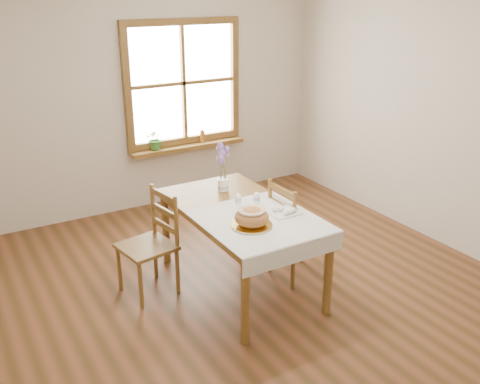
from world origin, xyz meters
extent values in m
plane|color=brown|center=(0.00, 0.00, 0.00)|extent=(5.00, 5.00, 0.00)
cube|color=beige|center=(0.00, 2.50, 1.30)|extent=(4.50, 0.10, 2.60)
cube|color=beige|center=(2.25, 0.00, 1.30)|extent=(0.10, 5.00, 2.60)
cube|color=brown|center=(0.50, 2.46, 2.14)|extent=(1.46, 0.08, 0.08)
cube|color=brown|center=(0.50, 2.46, 0.76)|extent=(1.46, 0.08, 0.08)
cube|color=brown|center=(-0.19, 2.46, 1.45)|extent=(0.08, 0.08, 1.30)
cube|color=brown|center=(1.19, 2.46, 1.45)|extent=(0.08, 0.08, 1.30)
cube|color=brown|center=(0.50, 2.46, 1.45)|extent=(0.04, 0.06, 1.30)
cube|color=brown|center=(0.50, 2.46, 1.45)|extent=(1.30, 0.06, 0.04)
cube|color=white|center=(0.50, 2.49, 1.45)|extent=(1.30, 0.01, 1.30)
cube|color=brown|center=(0.50, 2.40, 0.69)|extent=(1.46, 0.20, 0.05)
cube|color=brown|center=(0.00, 0.30, 0.72)|extent=(0.90, 1.60, 0.05)
cylinder|color=brown|center=(-0.39, -0.44, 0.35)|extent=(0.07, 0.07, 0.70)
cylinder|color=brown|center=(0.39, -0.44, 0.35)|extent=(0.07, 0.07, 0.70)
cylinder|color=brown|center=(-0.39, 1.04, 0.35)|extent=(0.07, 0.07, 0.70)
cylinder|color=brown|center=(0.39, 1.04, 0.35)|extent=(0.07, 0.07, 0.70)
cube|color=silver|center=(0.00, 0.00, 0.76)|extent=(0.91, 0.99, 0.01)
cylinder|color=white|center=(-0.12, -0.08, 0.77)|extent=(0.38, 0.38, 0.02)
ellipsoid|color=#AE793D|center=(-0.12, -0.08, 0.85)|extent=(0.27, 0.27, 0.15)
cube|color=silver|center=(0.26, 0.01, 0.77)|extent=(0.26, 0.22, 0.01)
cylinder|color=white|center=(0.03, 0.38, 0.81)|extent=(0.05, 0.05, 0.09)
cylinder|color=white|center=(0.17, 0.30, 0.81)|extent=(0.07, 0.07, 0.10)
cylinder|color=white|center=(0.07, 0.73, 0.81)|extent=(0.11, 0.11, 0.11)
imported|color=#3C7930|center=(0.09, 2.40, 0.82)|extent=(0.28, 0.30, 0.20)
cylinder|color=#B06520|center=(0.70, 2.40, 0.80)|extent=(0.07, 0.07, 0.16)
camera|label=1|loc=(-2.13, -3.32, 2.54)|focal=40.00mm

